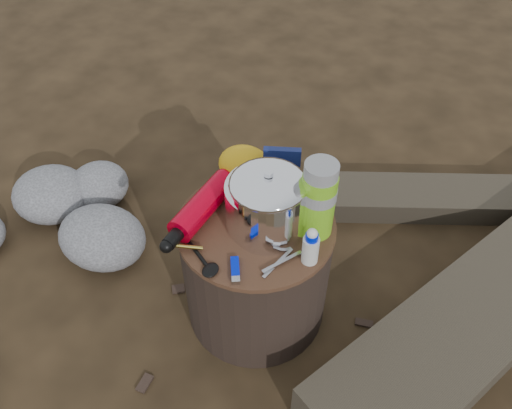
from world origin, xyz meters
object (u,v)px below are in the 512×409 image
at_px(stump, 256,269).
at_px(fuel_bottle, 203,206).
at_px(camping_pot, 268,203).
at_px(thermos, 318,200).
at_px(travel_mug, 321,198).

height_order(stump, fuel_bottle, fuel_bottle).
xyz_separation_m(camping_pot, fuel_bottle, (-0.18, -0.03, -0.06)).
bearing_deg(thermos, fuel_bottle, -163.84).
bearing_deg(travel_mug, stump, -138.84).
bearing_deg(fuel_bottle, stump, 15.87).
distance_m(stump, fuel_bottle, 0.28).
height_order(stump, travel_mug, travel_mug).
bearing_deg(stump, fuel_bottle, -167.19).
relative_size(fuel_bottle, thermos, 1.33).
relative_size(thermos, travel_mug, 2.08).
bearing_deg(fuel_bottle, travel_mug, 31.52).
relative_size(stump, fuel_bottle, 1.44).
relative_size(stump, thermos, 1.91).
bearing_deg(thermos, travel_mug, 100.01).
relative_size(camping_pot, thermos, 0.86).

